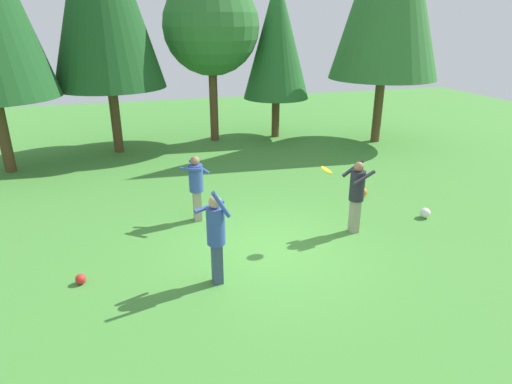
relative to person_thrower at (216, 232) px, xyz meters
The scene contains 10 objects.
ground_plane 2.00m from the person_thrower, 36.99° to the left, with size 40.00×40.00×0.00m, color #478C38.
person_thrower is the anchor object (origin of this frame).
person_catcher 3.70m from the person_thrower, 19.12° to the left, with size 0.66×0.59×1.72m.
person_bystander 2.88m from the person_thrower, 88.37° to the left, with size 0.73×0.71×1.65m.
frisbee 2.89m from the person_thrower, 21.48° to the left, with size 0.32×0.34×0.15m.
ball_red 2.75m from the person_thrower, 165.22° to the left, with size 0.20×0.20×0.20m, color red.
ball_white 5.85m from the person_thrower, 14.10° to the left, with size 0.26×0.26×0.26m, color white.
ball_orange 5.83m from the person_thrower, 33.20° to the left, with size 0.25×0.25×0.25m, color orange.
tree_center 11.19m from the person_thrower, 79.14° to the left, with size 3.67×3.67×6.27m.
tree_right 11.72m from the person_thrower, 65.96° to the left, with size 2.69×2.69×6.42m.
Camera 1 is at (-2.63, -8.06, 4.64)m, focal length 30.66 mm.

